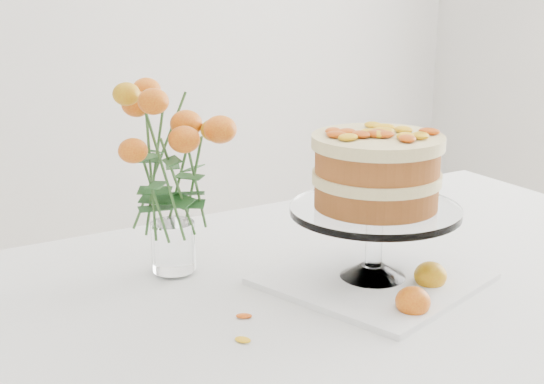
# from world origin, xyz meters

# --- Properties ---
(table) EXTENTS (1.43, 0.93, 0.76)m
(table) POSITION_xyz_m (0.00, 0.00, 0.67)
(table) COLOR tan
(table) RESTS_ON ground
(napkin) EXTENTS (0.40, 0.40, 0.01)m
(napkin) POSITION_xyz_m (0.00, -0.04, 0.76)
(napkin) COLOR white
(napkin) RESTS_ON table
(cake_stand) EXTENTS (0.29, 0.29, 0.26)m
(cake_stand) POSITION_xyz_m (0.00, -0.04, 0.94)
(cake_stand) COLOR white
(cake_stand) RESTS_ON napkin
(rose_vase) EXTENTS (0.26, 0.26, 0.39)m
(rose_vase) POSITION_xyz_m (-0.28, 0.17, 0.98)
(rose_vase) COLOR white
(rose_vase) RESTS_ON table
(loose_rose_near) EXTENTS (0.10, 0.06, 0.05)m
(loose_rose_near) POSITION_xyz_m (0.07, -0.11, 0.78)
(loose_rose_near) COLOR gold
(loose_rose_near) RESTS_ON table
(loose_rose_far) EXTENTS (0.10, 0.06, 0.05)m
(loose_rose_far) POSITION_xyz_m (-0.03, -0.18, 0.78)
(loose_rose_far) COLOR #CB3D09
(loose_rose_far) RESTS_ON table
(stray_petal_a) EXTENTS (0.03, 0.02, 0.00)m
(stray_petal_a) POSITION_xyz_m (-0.12, -0.10, 0.76)
(stray_petal_a) COLOR yellow
(stray_petal_a) RESTS_ON table
(stray_petal_b) EXTENTS (0.03, 0.02, 0.00)m
(stray_petal_b) POSITION_xyz_m (-0.02, -0.14, 0.76)
(stray_petal_b) COLOR yellow
(stray_petal_b) RESTS_ON table
(stray_petal_c) EXTENTS (0.03, 0.02, 0.00)m
(stray_petal_c) POSITION_xyz_m (0.02, -0.18, 0.76)
(stray_petal_c) COLOR yellow
(stray_petal_c) RESTS_ON table
(stray_petal_d) EXTENTS (0.03, 0.02, 0.00)m
(stray_petal_d) POSITION_xyz_m (-0.26, -0.05, 0.76)
(stray_petal_d) COLOR yellow
(stray_petal_d) RESTS_ON table
(stray_petal_e) EXTENTS (0.03, 0.02, 0.00)m
(stray_petal_e) POSITION_xyz_m (-0.30, -0.12, 0.76)
(stray_petal_e) COLOR yellow
(stray_petal_e) RESTS_ON table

